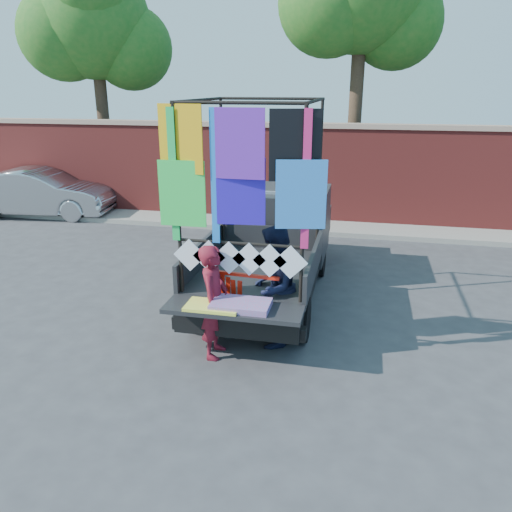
% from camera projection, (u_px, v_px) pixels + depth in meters
% --- Properties ---
extents(ground, '(90.00, 90.00, 0.00)m').
position_uv_depth(ground, '(254.00, 347.00, 7.07)').
color(ground, '#38383A').
rests_on(ground, ground).
extents(brick_wall, '(30.00, 0.45, 2.61)m').
position_uv_depth(brick_wall, '(311.00, 173.00, 13.11)').
color(brick_wall, maroon).
rests_on(brick_wall, ground).
extents(curb, '(30.00, 1.20, 0.12)m').
position_uv_depth(curb, '(307.00, 227.00, 12.87)').
color(curb, gray).
rests_on(curb, ground).
extents(tree_left, '(4.20, 3.30, 7.05)m').
position_uv_depth(tree_left, '(94.00, 26.00, 14.22)').
color(tree_left, '#38281C').
rests_on(tree_left, ground).
extents(pickup_truck, '(2.11, 5.30, 3.34)m').
position_uv_depth(pickup_truck, '(274.00, 240.00, 9.09)').
color(pickup_truck, black).
rests_on(pickup_truck, ground).
extents(sedan, '(4.14, 1.85, 1.32)m').
position_uv_depth(sedan, '(41.00, 193.00, 13.99)').
color(sedan, '#A2A4A8').
rests_on(sedan, ground).
extents(woman, '(0.39, 0.58, 1.57)m').
position_uv_depth(woman, '(214.00, 302.00, 6.62)').
color(woman, maroon).
rests_on(woman, ground).
extents(man, '(0.73, 0.90, 1.74)m').
position_uv_depth(man, '(273.00, 287.00, 6.90)').
color(man, '#141833').
rests_on(man, ground).
extents(streamer_bundle, '(0.97, 0.13, 0.67)m').
position_uv_depth(streamer_bundle, '(237.00, 288.00, 6.75)').
color(streamer_bundle, red).
rests_on(streamer_bundle, ground).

